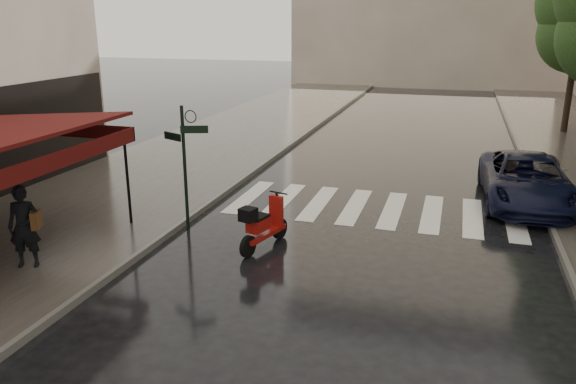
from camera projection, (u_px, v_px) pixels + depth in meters
The scene contains 9 objects.
ground at pixel (175, 289), 10.90m from camera, with size 120.00×120.00×0.00m, color black.
sidewalk_near at pixel (214, 145), 23.10m from camera, with size 6.00×60.00×0.12m, color #38332D.
curb_near at pixel (285, 149), 22.26m from camera, with size 0.12×60.00×0.16m, color #595651.
curb_far at pixel (526, 166), 19.80m from camera, with size 0.12×60.00×0.16m, color #595651.
crosswalk at pixel (374, 208), 15.57m from camera, with size 7.85×3.20×0.01m.
signpost at pixel (185, 158), 13.44m from camera, with size 1.17×0.29×3.10m.
pedestrian_with_umbrella at pixel (19, 190), 11.18m from camera, with size 1.35×1.36×2.49m.
scooter at pixel (263, 226), 12.69m from camera, with size 0.75×1.75×1.18m.
parked_car at pixel (526, 180), 15.76m from camera, with size 2.29×4.97×1.38m, color black.
Camera 1 is at (4.96, -8.80, 5.02)m, focal length 35.00 mm.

